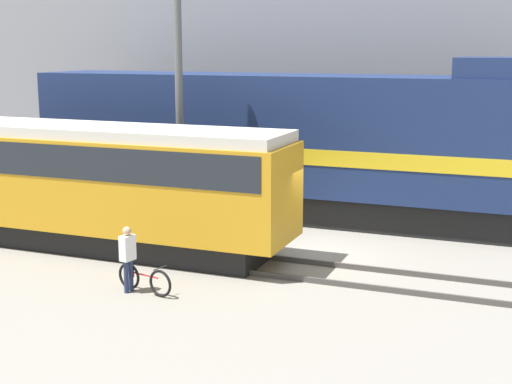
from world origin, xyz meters
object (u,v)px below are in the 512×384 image
object	(u,v)px
bicycle	(144,279)
utility_pole_left	(179,86)
person	(128,253)
freight_locomotive	(284,143)
streetcar	(77,177)

from	to	relation	value
bicycle	utility_pole_left	bearing A→B (deg)	109.24
person	utility_pole_left	size ratio (longest dim) A/B	0.18
freight_locomotive	utility_pole_left	size ratio (longest dim) A/B	1.93
person	utility_pole_left	distance (m)	7.01
streetcar	utility_pole_left	xyz separation A→B (m)	(1.85, 2.88, 2.49)
person	streetcar	bearing A→B (deg)	139.67
streetcar	bicycle	bearing A→B (deg)	-36.72
streetcar	bicycle	xyz separation A→B (m)	(3.85, -2.87, -1.70)
freight_locomotive	person	distance (m)	8.87
streetcar	person	distance (m)	4.67
streetcar	person	bearing A→B (deg)	-40.33
bicycle	freight_locomotive	bearing A→B (deg)	87.32
person	utility_pole_left	xyz separation A→B (m)	(-1.62, 5.82, 3.56)
person	utility_pole_left	bearing A→B (deg)	105.54
utility_pole_left	person	bearing A→B (deg)	-74.46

